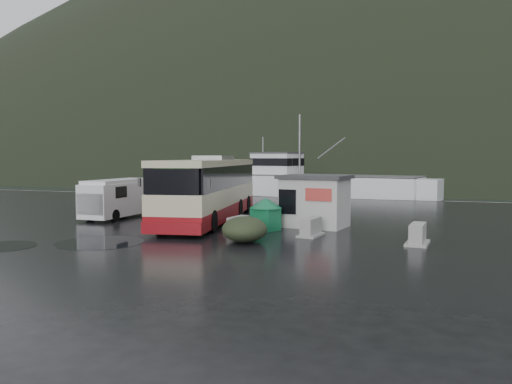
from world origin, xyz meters
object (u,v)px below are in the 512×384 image
(white_van, at_px, (119,218))
(waste_bin_left, at_px, (266,230))
(waste_bin_right, at_px, (199,231))
(ticket_kiosk, at_px, (315,227))
(jersey_barrier_b, at_px, (417,244))
(jersey_barrier_a, at_px, (238,233))
(dome_tent, at_px, (245,241))
(coach_bus, at_px, (210,221))
(jersey_barrier_c, at_px, (311,236))
(fishing_trawler, at_px, (323,192))

(white_van, xyz_separation_m, waste_bin_left, (9.74, -2.24, 0.00))
(white_van, xyz_separation_m, waste_bin_right, (6.65, -3.32, 0.00))
(ticket_kiosk, height_order, jersey_barrier_b, ticket_kiosk)
(ticket_kiosk, bearing_deg, jersey_barrier_a, -123.34)
(dome_tent, bearing_deg, jersey_barrier_b, 12.30)
(waste_bin_left, bearing_deg, jersey_barrier_a, -129.17)
(waste_bin_right, bearing_deg, white_van, 153.50)
(waste_bin_right, relative_size, jersey_barrier_b, 0.78)
(coach_bus, bearing_deg, jersey_barrier_b, -30.06)
(dome_tent, height_order, jersey_barrier_b, dome_tent)
(coach_bus, bearing_deg, white_van, 175.09)
(white_van, height_order, jersey_barrier_c, white_van)
(jersey_barrier_c, bearing_deg, ticket_kiosk, 98.10)
(waste_bin_left, bearing_deg, waste_bin_right, -160.74)
(coach_bus, distance_m, ticket_kiosk, 6.15)
(jersey_barrier_c, bearing_deg, jersey_barrier_a, -177.22)
(white_van, relative_size, waste_bin_right, 4.12)
(dome_tent, relative_size, ticket_kiosk, 0.79)
(waste_bin_left, xyz_separation_m, jersey_barrier_c, (2.47, -1.03, 0.00))
(waste_bin_left, distance_m, waste_bin_right, 3.27)
(dome_tent, distance_m, fishing_trawler, 31.70)
(dome_tent, distance_m, ticket_kiosk, 5.73)
(jersey_barrier_b, xyz_separation_m, fishing_trawler, (-9.38, 30.09, 0.00))
(dome_tent, distance_m, jersey_barrier_c, 3.33)
(white_van, xyz_separation_m, jersey_barrier_c, (12.21, -3.27, 0.00))
(waste_bin_left, bearing_deg, ticket_kiosk, 44.97)
(waste_bin_left, distance_m, ticket_kiosk, 2.87)
(waste_bin_right, xyz_separation_m, jersey_barrier_c, (5.56, 0.05, 0.00))
(ticket_kiosk, relative_size, fishing_trawler, 0.15)
(jersey_barrier_b, height_order, fishing_trawler, fishing_trawler)
(coach_bus, relative_size, jersey_barrier_a, 8.31)
(coach_bus, xyz_separation_m, white_van, (-5.65, -0.35, 0.00))
(coach_bus, bearing_deg, dome_tent, -63.43)
(jersey_barrier_a, xyz_separation_m, fishing_trawler, (-1.33, 29.46, 0.00))
(white_van, bearing_deg, waste_bin_left, -12.06)
(waste_bin_right, distance_m, jersey_barrier_a, 2.11)
(dome_tent, relative_size, jersey_barrier_a, 1.72)
(waste_bin_right, height_order, dome_tent, waste_bin_right)
(jersey_barrier_c, distance_m, fishing_trawler, 29.68)
(ticket_kiosk, bearing_deg, jersey_barrier_c, -72.27)
(waste_bin_right, distance_m, ticket_kiosk, 5.99)
(coach_bus, height_order, fishing_trawler, fishing_trawler)
(ticket_kiosk, relative_size, jersey_barrier_b, 1.99)
(jersey_barrier_b, relative_size, jersey_barrier_c, 1.03)
(waste_bin_right, height_order, jersey_barrier_a, waste_bin_right)
(jersey_barrier_b, bearing_deg, white_van, 166.40)
(coach_bus, distance_m, waste_bin_right, 3.80)
(waste_bin_left, xyz_separation_m, ticket_kiosk, (2.03, 2.03, 0.00))
(white_van, relative_size, fishing_trawler, 0.23)
(dome_tent, bearing_deg, coach_bus, 125.03)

